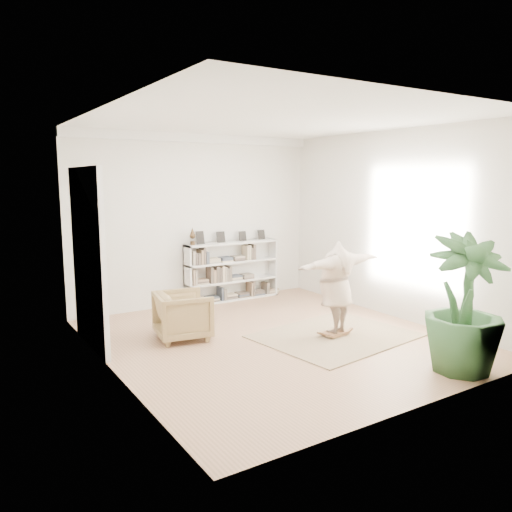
% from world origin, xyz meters
% --- Properties ---
extents(floor, '(6.00, 6.00, 0.00)m').
position_xyz_m(floor, '(0.00, 0.00, 0.00)').
color(floor, '#976E4D').
rests_on(floor, ground).
extents(room_shell, '(6.00, 6.00, 6.00)m').
position_xyz_m(room_shell, '(0.00, 2.94, 3.51)').
color(room_shell, silver).
rests_on(room_shell, floor).
extents(doors, '(0.09, 1.78, 2.92)m').
position_xyz_m(doors, '(-2.70, 1.30, 1.40)').
color(doors, white).
rests_on(doors, floor).
extents(bookshelf, '(2.20, 0.35, 1.64)m').
position_xyz_m(bookshelf, '(0.74, 2.82, 0.64)').
color(bookshelf, silver).
rests_on(bookshelf, floor).
extents(armchair, '(1.01, 0.99, 0.80)m').
position_xyz_m(armchair, '(-1.31, 0.87, 0.40)').
color(armchair, tan).
rests_on(armchair, floor).
extents(rug, '(2.74, 2.31, 0.02)m').
position_xyz_m(rug, '(0.93, -0.43, 0.01)').
color(rug, tan).
rests_on(rug, floor).
extents(rocker_board, '(0.49, 0.33, 0.10)m').
position_xyz_m(rocker_board, '(0.93, -0.43, 0.06)').
color(rocker_board, brown).
rests_on(rocker_board, rug).
extents(person, '(1.97, 0.77, 1.56)m').
position_xyz_m(person, '(0.93, -0.43, 0.90)').
color(person, '#CBAF98').
rests_on(person, rocker_board).
extents(houseplant, '(1.42, 1.42, 1.94)m').
position_xyz_m(houseplant, '(1.38, -2.55, 0.97)').
color(houseplant, '#2B542A').
rests_on(houseplant, floor).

